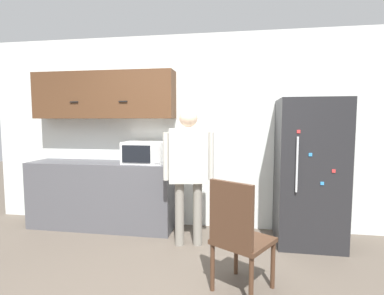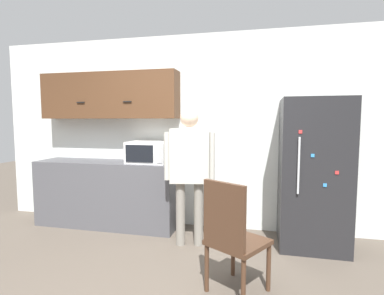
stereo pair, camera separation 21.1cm
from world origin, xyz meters
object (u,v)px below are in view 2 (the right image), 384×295
object	(u,v)px
person	(189,163)
chair	(232,234)
microwave	(148,152)
refrigerator	(313,173)

from	to	relation	value
person	chair	xyz separation A→B (m)	(0.60, -0.95, -0.46)
microwave	chair	xyz separation A→B (m)	(1.28, -1.36, -0.53)
refrigerator	chair	distance (m)	1.56
microwave	chair	bearing A→B (deg)	-46.69
microwave	chair	size ratio (longest dim) A/B	0.54
refrigerator	chair	xyz separation A→B (m)	(-0.84, -1.27, -0.34)
microwave	person	size ratio (longest dim) A/B	0.33
microwave	refrigerator	size ratio (longest dim) A/B	0.31
person	microwave	bearing A→B (deg)	137.76
microwave	refrigerator	world-z (taller)	refrigerator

